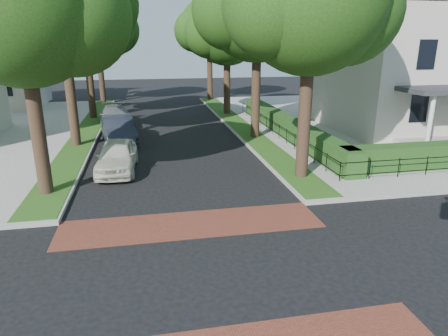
# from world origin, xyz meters

# --- Properties ---
(ground) EXTENTS (120.00, 120.00, 0.00)m
(ground) POSITION_xyz_m (0.00, 0.00, 0.00)
(ground) COLOR black
(ground) RESTS_ON ground
(sidewalk_ne) EXTENTS (30.00, 30.00, 0.15)m
(sidewalk_ne) POSITION_xyz_m (19.50, 19.00, 0.07)
(sidewalk_ne) COLOR gray
(sidewalk_ne) RESTS_ON ground
(crosswalk_far) EXTENTS (9.00, 2.20, 0.01)m
(crosswalk_far) POSITION_xyz_m (0.00, 3.20, 0.01)
(crosswalk_far) COLOR brown
(crosswalk_far) RESTS_ON ground
(grass_strip_ne) EXTENTS (1.60, 29.80, 0.02)m
(grass_strip_ne) POSITION_xyz_m (5.40, 19.10, 0.16)
(grass_strip_ne) COLOR #244B15
(grass_strip_ne) RESTS_ON sidewalk_ne
(grass_strip_nw) EXTENTS (1.60, 29.80, 0.02)m
(grass_strip_nw) POSITION_xyz_m (-5.40, 19.10, 0.16)
(grass_strip_nw) COLOR #244B15
(grass_strip_nw) RESTS_ON sidewalk_nw
(tree_right_near) EXTENTS (7.75, 6.67, 10.66)m
(tree_right_near) POSITION_xyz_m (5.60, 7.24, 7.63)
(tree_right_near) COLOR black
(tree_right_near) RESTS_ON sidewalk_ne
(tree_right_mid) EXTENTS (8.25, 7.09, 11.22)m
(tree_right_mid) POSITION_xyz_m (5.61, 15.25, 7.99)
(tree_right_mid) COLOR black
(tree_right_mid) RESTS_ON sidewalk_ne
(tree_right_far) EXTENTS (7.25, 6.23, 9.74)m
(tree_right_far) POSITION_xyz_m (5.60, 24.22, 6.91)
(tree_right_far) COLOR black
(tree_right_far) RESTS_ON sidewalk_ne
(tree_right_back) EXTENTS (7.50, 6.45, 10.20)m
(tree_right_back) POSITION_xyz_m (5.60, 33.23, 7.27)
(tree_right_back) COLOR black
(tree_right_back) RESTS_ON sidewalk_ne
(tree_left_near) EXTENTS (7.50, 6.45, 10.20)m
(tree_left_near) POSITION_xyz_m (-5.40, 7.23, 7.27)
(tree_left_near) COLOR black
(tree_left_near) RESTS_ON sidewalk_nw
(tree_left_far) EXTENTS (7.00, 6.02, 9.86)m
(tree_left_far) POSITION_xyz_m (-5.40, 24.22, 7.12)
(tree_left_far) COLOR black
(tree_left_far) RESTS_ON sidewalk_nw
(tree_left_back) EXTENTS (7.75, 6.66, 10.44)m
(tree_left_back) POSITION_xyz_m (-5.40, 33.24, 7.41)
(tree_left_back) COLOR black
(tree_left_back) RESTS_ON sidewalk_nw
(hedge_main_road) EXTENTS (1.00, 18.00, 1.20)m
(hedge_main_road) POSITION_xyz_m (7.70, 15.00, 0.75)
(hedge_main_road) COLOR #1A3E15
(hedge_main_road) RESTS_ON sidewalk_ne
(fence_main_road) EXTENTS (0.06, 18.00, 0.90)m
(fence_main_road) POSITION_xyz_m (6.90, 15.00, 0.60)
(fence_main_road) COLOR black
(fence_main_road) RESTS_ON sidewalk_ne
(house_victorian) EXTENTS (13.00, 13.05, 12.48)m
(house_victorian) POSITION_xyz_m (17.51, 15.92, 6.02)
(house_victorian) COLOR beige
(house_victorian) RESTS_ON sidewalk_ne
(parked_car_front) EXTENTS (2.03, 4.56, 1.52)m
(parked_car_front) POSITION_xyz_m (-2.82, 9.81, 0.76)
(parked_car_front) COLOR silver
(parked_car_front) RESTS_ON ground
(parked_car_middle) EXTENTS (2.58, 5.28, 1.67)m
(parked_car_middle) POSITION_xyz_m (-3.05, 15.63, 0.83)
(parked_car_middle) COLOR #212532
(parked_car_middle) RESTS_ON ground
(parked_car_rear) EXTENTS (2.60, 5.36, 1.50)m
(parked_car_rear) POSITION_xyz_m (-3.60, 20.90, 0.75)
(parked_car_rear) COLOR gray
(parked_car_rear) RESTS_ON ground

